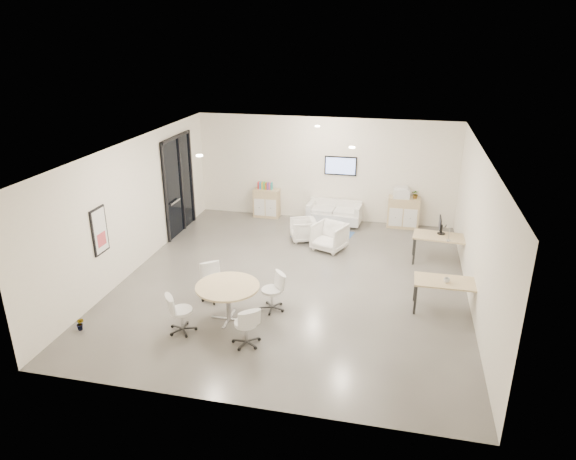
% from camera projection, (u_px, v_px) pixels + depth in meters
% --- Properties ---
extents(room_shell, '(9.60, 10.60, 4.80)m').
position_uv_depth(room_shell, '(294.00, 218.00, 11.73)').
color(room_shell, '#524F4B').
rests_on(room_shell, ground).
extents(glass_door, '(0.09, 1.90, 2.85)m').
position_uv_depth(glass_door, '(179.00, 182.00, 14.85)').
color(glass_door, black).
rests_on(glass_door, room_shell).
extents(artwork, '(0.05, 0.54, 1.04)m').
position_uv_depth(artwork, '(100.00, 231.00, 11.11)').
color(artwork, black).
rests_on(artwork, room_shell).
extents(wall_tv, '(0.98, 0.06, 0.58)m').
position_uv_depth(wall_tv, '(341.00, 166.00, 15.63)').
color(wall_tv, black).
rests_on(wall_tv, room_shell).
extents(ceiling_spots, '(3.14, 4.14, 0.03)m').
position_uv_depth(ceiling_spots, '(293.00, 142.00, 11.96)').
color(ceiling_spots, '#FFEAC6').
rests_on(ceiling_spots, room_shell).
extents(sideboard_left, '(0.81, 0.42, 0.91)m').
position_uv_depth(sideboard_left, '(267.00, 203.00, 16.39)').
color(sideboard_left, tan).
rests_on(sideboard_left, room_shell).
extents(sideboard_right, '(0.93, 0.45, 0.93)m').
position_uv_depth(sideboard_right, '(403.00, 213.00, 15.50)').
color(sideboard_right, tan).
rests_on(sideboard_right, room_shell).
extents(books, '(0.47, 0.14, 0.22)m').
position_uv_depth(books, '(265.00, 186.00, 16.20)').
color(books, red).
rests_on(books, sideboard_left).
extents(printer, '(0.51, 0.44, 0.33)m').
position_uv_depth(printer, '(401.00, 192.00, 15.30)').
color(printer, white).
rests_on(printer, sideboard_right).
extents(loveseat, '(1.67, 0.92, 0.60)m').
position_uv_depth(loveseat, '(335.00, 213.00, 15.83)').
color(loveseat, silver).
rests_on(loveseat, room_shell).
extents(blue_rug, '(1.80, 1.37, 0.01)m').
position_uv_depth(blue_rug, '(323.00, 235.00, 15.06)').
color(blue_rug, '#2F4E8F').
rests_on(blue_rug, room_shell).
extents(armchair_left, '(0.83, 0.85, 0.69)m').
position_uv_depth(armchair_left, '(303.00, 229.00, 14.56)').
color(armchair_left, silver).
rests_on(armchair_left, room_shell).
extents(armchair_right, '(1.02, 0.99, 0.82)m').
position_uv_depth(armchair_right, '(329.00, 235.00, 13.92)').
color(armchair_right, silver).
rests_on(armchair_right, room_shell).
extents(desk_rear, '(1.45, 0.82, 0.72)m').
position_uv_depth(desk_rear, '(441.00, 239.00, 13.06)').
color(desk_rear, tan).
rests_on(desk_rear, room_shell).
extents(desk_front, '(1.34, 0.67, 0.70)m').
position_uv_depth(desk_front, '(447.00, 284.00, 10.77)').
color(desk_front, tan).
rests_on(desk_front, room_shell).
extents(monitor, '(0.20, 0.50, 0.44)m').
position_uv_depth(monitor, '(440.00, 225.00, 13.10)').
color(monitor, black).
rests_on(monitor, desk_rear).
extents(round_table, '(1.30, 1.30, 0.79)m').
position_uv_depth(round_table, '(228.00, 289.00, 10.38)').
color(round_table, tan).
rests_on(round_table, room_shell).
extents(meeting_chairs, '(2.34, 2.34, 0.82)m').
position_uv_depth(meeting_chairs, '(228.00, 302.00, 10.49)').
color(meeting_chairs, white).
rests_on(meeting_chairs, room_shell).
extents(plant_cabinet, '(0.27, 0.29, 0.21)m').
position_uv_depth(plant_cabinet, '(416.00, 195.00, 15.23)').
color(plant_cabinet, '#3F7F3F').
rests_on(plant_cabinet, sideboard_right).
extents(plant_floor, '(0.18, 0.30, 0.13)m').
position_uv_depth(plant_floor, '(81.00, 327.00, 10.25)').
color(plant_floor, '#3F7F3F').
rests_on(plant_floor, room_shell).
extents(cup, '(0.12, 0.10, 0.12)m').
position_uv_depth(cup, '(447.00, 280.00, 10.66)').
color(cup, white).
rests_on(cup, desk_front).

